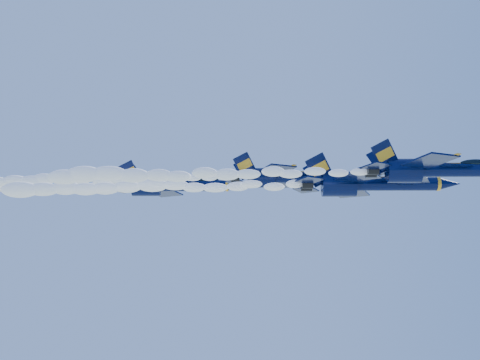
{
  "coord_description": "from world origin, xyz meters",
  "views": [
    {
      "loc": [
        -3.23,
        -78.76,
        134.91
      ],
      "look_at": [
        -3.89,
        0.42,
        153.77
      ],
      "focal_mm": 50.0,
      "sensor_mm": 36.0,
      "label": 1
    }
  ],
  "objects_px": {
    "jet_lead": "(435,170)",
    "jet_fourth": "(172,185)",
    "jet_second": "(370,183)",
    "jet_third": "(286,177)"
  },
  "relations": [
    {
      "from": "jet_lead",
      "to": "jet_second",
      "type": "bearing_deg",
      "value": 127.12
    },
    {
      "from": "jet_third",
      "to": "jet_lead",
      "type": "bearing_deg",
      "value": -52.93
    },
    {
      "from": "jet_second",
      "to": "jet_third",
      "type": "height_order",
      "value": "jet_third"
    },
    {
      "from": "jet_second",
      "to": "jet_fourth",
      "type": "relative_size",
      "value": 0.95
    },
    {
      "from": "jet_lead",
      "to": "jet_fourth",
      "type": "bearing_deg",
      "value": 137.37
    },
    {
      "from": "jet_lead",
      "to": "jet_fourth",
      "type": "relative_size",
      "value": 0.86
    },
    {
      "from": "jet_lead",
      "to": "jet_fourth",
      "type": "distance_m",
      "value": 40.88
    },
    {
      "from": "jet_lead",
      "to": "jet_second",
      "type": "height_order",
      "value": "jet_second"
    },
    {
      "from": "jet_third",
      "to": "jet_second",
      "type": "bearing_deg",
      "value": -52.96
    },
    {
      "from": "jet_third",
      "to": "jet_fourth",
      "type": "height_order",
      "value": "jet_fourth"
    }
  ]
}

